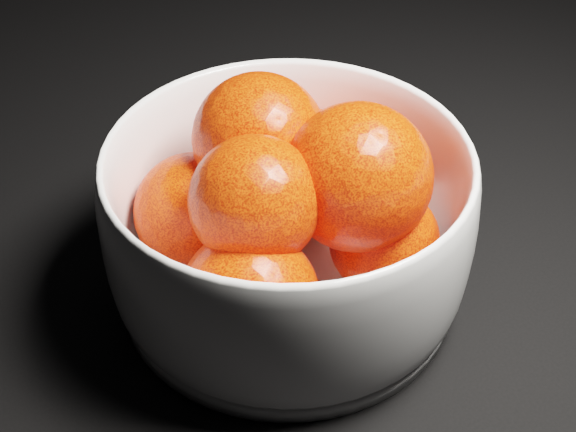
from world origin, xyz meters
name	(u,v)px	position (x,y,z in m)	size (l,w,h in m)	color
ground	(391,48)	(0.00, 0.00, 0.00)	(3.00, 3.00, 0.00)	black
bowl	(288,223)	(-0.25, -0.25, 0.06)	(0.23, 0.23, 0.11)	white
orange_pile	(287,199)	(-0.25, -0.25, 0.07)	(0.17, 0.18, 0.14)	#FF2A08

